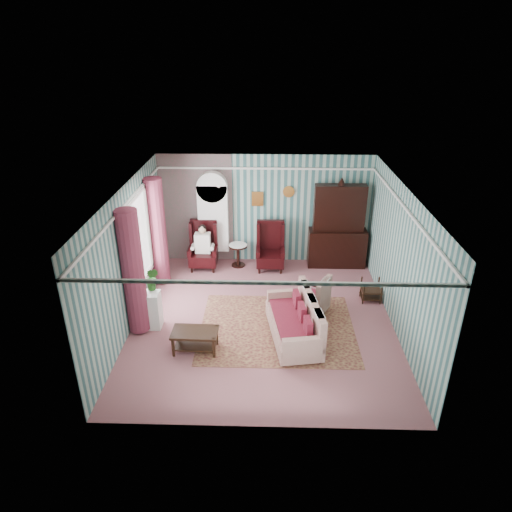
{
  "coord_description": "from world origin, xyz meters",
  "views": [
    {
      "loc": [
        0.09,
        -8.29,
        5.48
      ],
      "look_at": [
        -0.17,
        0.6,
        1.24
      ],
      "focal_mm": 32.0,
      "sensor_mm": 36.0,
      "label": 1
    }
  ],
  "objects_px": {
    "seated_woman": "(203,247)",
    "dresser_hutch": "(339,224)",
    "wingback_right": "(270,247)",
    "round_side_table": "(238,255)",
    "sofa": "(293,318)",
    "nest_table": "(371,290)",
    "wingback_left": "(203,246)",
    "floral_armchair": "(312,294)",
    "coffee_table": "(195,341)",
    "plant_stand": "(147,310)",
    "bookcase": "(214,223)"
  },
  "relations": [
    {
      "from": "plant_stand",
      "to": "sofa",
      "type": "xyz_separation_m",
      "value": [
        3.01,
        -0.36,
        0.09
      ]
    },
    {
      "from": "bookcase",
      "to": "sofa",
      "type": "bearing_deg",
      "value": -60.76
    },
    {
      "from": "wingback_right",
      "to": "dresser_hutch",
      "type": "bearing_deg",
      "value": 8.77
    },
    {
      "from": "sofa",
      "to": "floral_armchair",
      "type": "relative_size",
      "value": 2.11
    },
    {
      "from": "plant_stand",
      "to": "coffee_table",
      "type": "distance_m",
      "value": 1.37
    },
    {
      "from": "seated_woman",
      "to": "nest_table",
      "type": "distance_m",
      "value": 4.37
    },
    {
      "from": "nest_table",
      "to": "wingback_left",
      "type": "bearing_deg",
      "value": 159.15
    },
    {
      "from": "dresser_hutch",
      "to": "sofa",
      "type": "xyz_separation_m",
      "value": [
        -1.29,
        -3.38,
        -0.69
      ]
    },
    {
      "from": "wingback_right",
      "to": "floral_armchair",
      "type": "height_order",
      "value": "wingback_right"
    },
    {
      "from": "round_side_table",
      "to": "floral_armchair",
      "type": "xyz_separation_m",
      "value": [
        1.76,
        -2.25,
        0.15
      ]
    },
    {
      "from": "wingback_right",
      "to": "floral_armchair",
      "type": "bearing_deg",
      "value": -66.58
    },
    {
      "from": "seated_woman",
      "to": "round_side_table",
      "type": "xyz_separation_m",
      "value": [
        0.9,
        0.15,
        -0.29
      ]
    },
    {
      "from": "nest_table",
      "to": "coffee_table",
      "type": "distance_m",
      "value": 4.26
    },
    {
      "from": "dresser_hutch",
      "to": "floral_armchair",
      "type": "relative_size",
      "value": 2.64
    },
    {
      "from": "seated_woman",
      "to": "plant_stand",
      "type": "xyz_separation_m",
      "value": [
        -0.8,
        -2.75,
        -0.19
      ]
    },
    {
      "from": "seated_woman",
      "to": "nest_table",
      "type": "bearing_deg",
      "value": -20.85
    },
    {
      "from": "plant_stand",
      "to": "wingback_right",
      "type": "bearing_deg",
      "value": 47.16
    },
    {
      "from": "nest_table",
      "to": "plant_stand",
      "type": "relative_size",
      "value": 0.68
    },
    {
      "from": "wingback_left",
      "to": "floral_armchair",
      "type": "xyz_separation_m",
      "value": [
        2.66,
        -2.1,
        -0.18
      ]
    },
    {
      "from": "wingback_left",
      "to": "seated_woman",
      "type": "xyz_separation_m",
      "value": [
        0.0,
        0.0,
        -0.04
      ]
    },
    {
      "from": "plant_stand",
      "to": "bookcase",
      "type": "bearing_deg",
      "value": 71.51
    },
    {
      "from": "wingback_left",
      "to": "seated_woman",
      "type": "distance_m",
      "value": 0.04
    },
    {
      "from": "dresser_hutch",
      "to": "seated_woman",
      "type": "bearing_deg",
      "value": -175.59
    },
    {
      "from": "wingback_right",
      "to": "seated_woman",
      "type": "xyz_separation_m",
      "value": [
        -1.75,
        0.0,
        -0.04
      ]
    },
    {
      "from": "seated_woman",
      "to": "plant_stand",
      "type": "distance_m",
      "value": 2.87
    },
    {
      "from": "floral_armchair",
      "to": "coffee_table",
      "type": "distance_m",
      "value": 2.77
    },
    {
      "from": "seated_woman",
      "to": "coffee_table",
      "type": "bearing_deg",
      "value": -85.03
    },
    {
      "from": "seated_woman",
      "to": "nest_table",
      "type": "height_order",
      "value": "seated_woman"
    },
    {
      "from": "wingback_left",
      "to": "coffee_table",
      "type": "height_order",
      "value": "wingback_left"
    },
    {
      "from": "wingback_right",
      "to": "round_side_table",
      "type": "xyz_separation_m",
      "value": [
        -0.85,
        0.15,
        -0.33
      ]
    },
    {
      "from": "dresser_hutch",
      "to": "wingback_left",
      "type": "distance_m",
      "value": 3.55
    },
    {
      "from": "bookcase",
      "to": "wingback_left",
      "type": "relative_size",
      "value": 1.79
    },
    {
      "from": "wingback_right",
      "to": "coffee_table",
      "type": "bearing_deg",
      "value": -112.16
    },
    {
      "from": "bookcase",
      "to": "round_side_table",
      "type": "xyz_separation_m",
      "value": [
        0.65,
        -0.24,
        -0.82
      ]
    },
    {
      "from": "round_side_table",
      "to": "plant_stand",
      "type": "bearing_deg",
      "value": -120.38
    },
    {
      "from": "seated_woman",
      "to": "dresser_hutch",
      "type": "bearing_deg",
      "value": 4.41
    },
    {
      "from": "nest_table",
      "to": "sofa",
      "type": "xyz_separation_m",
      "value": [
        -1.86,
        -1.56,
        0.22
      ]
    },
    {
      "from": "wingback_left",
      "to": "sofa",
      "type": "height_order",
      "value": "wingback_left"
    },
    {
      "from": "bookcase",
      "to": "plant_stand",
      "type": "xyz_separation_m",
      "value": [
        -1.05,
        -3.14,
        -0.72
      ]
    },
    {
      "from": "dresser_hutch",
      "to": "wingback_right",
      "type": "height_order",
      "value": "dresser_hutch"
    },
    {
      "from": "wingback_right",
      "to": "nest_table",
      "type": "xyz_separation_m",
      "value": [
        2.32,
        -1.55,
        -0.35
      ]
    },
    {
      "from": "seated_woman",
      "to": "plant_stand",
      "type": "height_order",
      "value": "seated_woman"
    },
    {
      "from": "dresser_hutch",
      "to": "sofa",
      "type": "distance_m",
      "value": 3.69
    },
    {
      "from": "nest_table",
      "to": "wingback_right",
      "type": "bearing_deg",
      "value": 146.25
    },
    {
      "from": "wingback_left",
      "to": "round_side_table",
      "type": "distance_m",
      "value": 0.97
    },
    {
      "from": "wingback_right",
      "to": "sofa",
      "type": "bearing_deg",
      "value": -81.57
    },
    {
      "from": "dresser_hutch",
      "to": "seated_woman",
      "type": "distance_m",
      "value": 3.56
    },
    {
      "from": "wingback_left",
      "to": "floral_armchair",
      "type": "distance_m",
      "value": 3.39
    },
    {
      "from": "dresser_hutch",
      "to": "wingback_right",
      "type": "xyz_separation_m",
      "value": [
        -1.75,
        -0.27,
        -0.55
      ]
    },
    {
      "from": "bookcase",
      "to": "coffee_table",
      "type": "distance_m",
      "value": 4.03
    }
  ]
}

